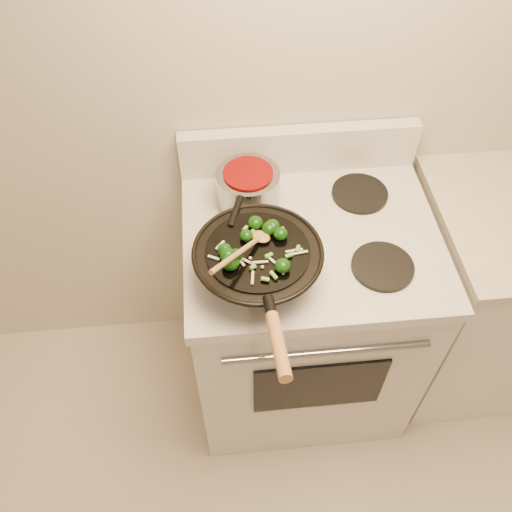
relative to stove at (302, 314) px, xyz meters
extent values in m
plane|color=beige|center=(0.11, 0.33, 0.83)|extent=(3.50, 0.00, 3.50)
cube|color=silver|center=(0.00, 0.00, -0.03)|extent=(0.76, 0.64, 0.88)
cube|color=silver|center=(0.00, 0.00, 0.43)|extent=(0.78, 0.66, 0.04)
cube|color=silver|center=(0.00, 0.30, 0.53)|extent=(0.78, 0.05, 0.16)
cylinder|color=gray|center=(0.00, -0.33, 0.31)|extent=(0.60, 0.02, 0.02)
cube|color=black|center=(0.00, -0.33, 0.08)|extent=(0.42, 0.01, 0.28)
cylinder|color=black|center=(-0.18, -0.15, 0.46)|extent=(0.18, 0.18, 0.01)
cylinder|color=black|center=(0.18, -0.15, 0.46)|extent=(0.18, 0.18, 0.01)
cylinder|color=black|center=(-0.18, 0.15, 0.46)|extent=(0.18, 0.18, 0.01)
cylinder|color=black|center=(0.18, 0.15, 0.46)|extent=(0.18, 0.18, 0.01)
torus|color=black|center=(-0.18, -0.15, 0.56)|extent=(0.36, 0.36, 0.01)
cylinder|color=black|center=(-0.18, -0.15, 0.57)|extent=(0.28, 0.28, 0.01)
cylinder|color=black|center=(-0.17, -0.35, 0.60)|extent=(0.03, 0.06, 0.04)
cylinder|color=#A47340|center=(-0.17, -0.47, 0.62)|extent=(0.04, 0.19, 0.06)
ellipsoid|color=#0C3608|center=(-0.18, -0.07, 0.59)|extent=(0.04, 0.04, 0.03)
cylinder|color=#457329|center=(-0.17, -0.07, 0.58)|extent=(0.02, 0.02, 0.01)
ellipsoid|color=#0C3608|center=(-0.21, -0.11, 0.59)|extent=(0.04, 0.04, 0.03)
ellipsoid|color=#0C3608|center=(-0.27, -0.16, 0.59)|extent=(0.04, 0.04, 0.03)
ellipsoid|color=#0C3608|center=(-0.14, -0.09, 0.59)|extent=(0.04, 0.04, 0.03)
cylinder|color=#457329|center=(-0.13, -0.09, 0.58)|extent=(0.02, 0.02, 0.02)
ellipsoid|color=#0C3608|center=(-0.13, -0.09, 0.59)|extent=(0.04, 0.04, 0.04)
ellipsoid|color=#0C3608|center=(-0.11, -0.11, 0.59)|extent=(0.04, 0.04, 0.03)
ellipsoid|color=#0C3608|center=(-0.12, -0.22, 0.59)|extent=(0.04, 0.04, 0.04)
cylinder|color=#457329|center=(-0.11, -0.22, 0.58)|extent=(0.01, 0.02, 0.01)
ellipsoid|color=#0C3608|center=(-0.18, -0.07, 0.59)|extent=(0.04, 0.04, 0.04)
ellipsoid|color=#0C3608|center=(-0.26, -0.20, 0.59)|extent=(0.05, 0.05, 0.04)
ellipsoid|color=#0C3608|center=(-0.26, -0.17, 0.59)|extent=(0.04, 0.04, 0.04)
cylinder|color=#457329|center=(-0.25, -0.17, 0.58)|extent=(0.02, 0.02, 0.02)
ellipsoid|color=#0C3608|center=(-0.24, -0.18, 0.59)|extent=(0.04, 0.04, 0.03)
cube|color=silver|center=(-0.23, -0.18, 0.57)|extent=(0.03, 0.04, 0.00)
cube|color=silver|center=(-0.28, -0.13, 0.57)|extent=(0.03, 0.03, 0.00)
cube|color=silver|center=(-0.07, -0.18, 0.57)|extent=(0.05, 0.01, 0.00)
cube|color=silver|center=(-0.14, -0.20, 0.57)|extent=(0.03, 0.04, 0.00)
cube|color=silver|center=(-0.13, -0.23, 0.57)|extent=(0.01, 0.03, 0.00)
cube|color=silver|center=(-0.18, -0.20, 0.57)|extent=(0.05, 0.01, 0.00)
cube|color=silver|center=(-0.12, -0.09, 0.57)|extent=(0.05, 0.02, 0.00)
cube|color=silver|center=(-0.08, -0.17, 0.57)|extent=(0.05, 0.01, 0.00)
cube|color=silver|center=(-0.20, -0.24, 0.57)|extent=(0.01, 0.04, 0.00)
cube|color=silver|center=(-0.21, -0.19, 0.57)|extent=(0.04, 0.03, 0.00)
cube|color=silver|center=(-0.30, -0.17, 0.57)|extent=(0.03, 0.02, 0.00)
cylinder|color=#62A735|center=(-0.15, -0.18, 0.58)|extent=(0.03, 0.02, 0.01)
cylinder|color=#62A735|center=(-0.07, -0.16, 0.58)|extent=(0.03, 0.02, 0.02)
cylinder|color=#62A735|center=(-0.20, -0.21, 0.58)|extent=(0.02, 0.03, 0.02)
cylinder|color=#62A735|center=(-0.19, -0.10, 0.58)|extent=(0.02, 0.01, 0.02)
cylinder|color=#62A735|center=(-0.10, -0.19, 0.58)|extent=(0.01, 0.02, 0.02)
cylinder|color=#62A735|center=(-0.15, -0.25, 0.58)|extent=(0.02, 0.02, 0.01)
cylinder|color=#62A735|center=(-0.26, -0.17, 0.58)|extent=(0.02, 0.02, 0.01)
cylinder|color=#62A735|center=(-0.17, -0.26, 0.58)|extent=(0.03, 0.02, 0.02)
cylinder|color=#62A735|center=(-0.21, -0.08, 0.58)|extent=(0.03, 0.03, 0.02)
sphere|color=beige|center=(-0.19, -0.09, 0.57)|extent=(0.01, 0.01, 0.01)
sphere|color=beige|center=(-0.17, -0.21, 0.57)|extent=(0.01, 0.01, 0.01)
sphere|color=beige|center=(-0.20, -0.18, 0.57)|extent=(0.01, 0.01, 0.01)
sphere|color=beige|center=(-0.26, -0.17, 0.57)|extent=(0.01, 0.01, 0.01)
sphere|color=beige|center=(-0.27, -0.16, 0.57)|extent=(0.01, 0.01, 0.01)
ellipsoid|color=#A47340|center=(-0.17, -0.11, 0.58)|extent=(0.07, 0.07, 0.01)
cylinder|color=#A47340|center=(-0.24, -0.20, 0.62)|extent=(0.15, 0.18, 0.09)
cylinder|color=gray|center=(-0.18, 0.15, 0.52)|extent=(0.20, 0.20, 0.11)
cylinder|color=#680604|center=(-0.18, 0.15, 0.58)|extent=(0.15, 0.15, 0.01)
cylinder|color=black|center=(-0.23, 0.00, 0.57)|extent=(0.06, 0.12, 0.02)
camera|label=1|loc=(-0.27, -1.07, 1.68)|focal=38.00mm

